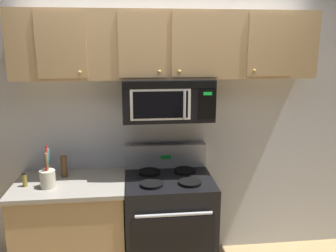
% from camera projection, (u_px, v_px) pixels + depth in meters
% --- Properties ---
extents(back_wall, '(5.20, 0.10, 2.70)m').
position_uv_depth(back_wall, '(164.00, 119.00, 3.27)').
color(back_wall, silver).
rests_on(back_wall, ground_plane).
extents(stove_range, '(0.76, 0.69, 1.12)m').
position_uv_depth(stove_range, '(169.00, 223.00, 3.12)').
color(stove_range, black).
rests_on(stove_range, ground_plane).
extents(over_range_microwave, '(0.76, 0.43, 0.35)m').
position_uv_depth(over_range_microwave, '(167.00, 99.00, 2.98)').
color(over_range_microwave, black).
extents(upper_cabinets, '(2.50, 0.36, 0.55)m').
position_uv_depth(upper_cabinets, '(167.00, 45.00, 2.90)').
color(upper_cabinets, tan).
extents(counter_segment, '(0.93, 0.65, 0.90)m').
position_uv_depth(counter_segment, '(73.00, 230.00, 3.04)').
color(counter_segment, tan).
rests_on(counter_segment, ground_plane).
extents(utensil_crock_cream, '(0.12, 0.12, 0.35)m').
position_uv_depth(utensil_crock_cream, '(48.00, 178.00, 2.81)').
color(utensil_crock_cream, beige).
rests_on(utensil_crock_cream, counter_segment).
extents(salt_shaker, '(0.05, 0.05, 0.09)m').
position_uv_depth(salt_shaker, '(48.00, 169.00, 3.11)').
color(salt_shaker, white).
rests_on(salt_shaker, counter_segment).
extents(pepper_mill, '(0.05, 0.05, 0.19)m').
position_uv_depth(pepper_mill, '(64.00, 166.00, 3.04)').
color(pepper_mill, brown).
rests_on(pepper_mill, counter_segment).
extents(spice_jar, '(0.04, 0.04, 0.12)m').
position_uv_depth(spice_jar, '(25.00, 180.00, 2.84)').
color(spice_jar, olive).
rests_on(spice_jar, counter_segment).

